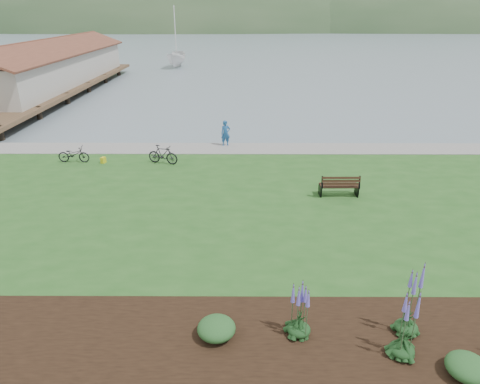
% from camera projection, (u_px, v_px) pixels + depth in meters
% --- Properties ---
extents(ground, '(600.00, 600.00, 0.00)m').
position_uv_depth(ground, '(246.00, 202.00, 19.75)').
color(ground, slate).
rests_on(ground, ground).
extents(lawn, '(34.00, 20.00, 0.40)m').
position_uv_depth(lawn, '(246.00, 218.00, 17.83)').
color(lawn, '#23531D').
rests_on(lawn, ground).
extents(shoreline_path, '(34.00, 2.20, 0.03)m').
position_uv_depth(shoreline_path, '(245.00, 148.00, 25.92)').
color(shoreline_path, gray).
rests_on(shoreline_path, lawn).
extents(garden_bed, '(24.00, 4.40, 0.04)m').
position_uv_depth(garden_bed, '(370.00, 353.00, 10.57)').
color(garden_bed, black).
rests_on(garden_bed, lawn).
extents(far_hillside, '(580.00, 80.00, 38.00)m').
position_uv_depth(far_hillside, '(291.00, 30.00, 175.71)').
color(far_hillside, '#35542F').
rests_on(far_hillside, ground).
extents(pier_pavilion, '(8.00, 36.00, 5.40)m').
position_uv_depth(pier_pavilion, '(50.00, 67.00, 44.06)').
color(pier_pavilion, '#4C3826').
rests_on(pier_pavilion, ground).
extents(park_bench, '(1.73, 0.72, 1.07)m').
position_uv_depth(park_bench, '(339.00, 185.00, 19.20)').
color(park_bench, black).
rests_on(park_bench, lawn).
extents(person, '(0.77, 0.62, 1.85)m').
position_uv_depth(person, '(226.00, 131.00, 26.12)').
color(person, '#1E528D').
rests_on(person, lawn).
extents(bicycle_a, '(0.65, 1.74, 0.90)m').
position_uv_depth(bicycle_a, '(74.00, 154.00, 23.50)').
color(bicycle_a, black).
rests_on(bicycle_a, lawn).
extents(bicycle_b, '(0.97, 1.79, 1.04)m').
position_uv_depth(bicycle_b, '(163.00, 155.00, 23.25)').
color(bicycle_b, black).
rests_on(bicycle_b, lawn).
extents(sailboat, '(11.20, 11.38, 27.40)m').
position_uv_depth(sailboat, '(177.00, 68.00, 64.18)').
color(sailboat, silver).
rests_on(sailboat, ground).
extents(pannier, '(0.27, 0.34, 0.32)m').
position_uv_depth(pannier, '(103.00, 160.00, 23.50)').
color(pannier, gold).
rests_on(pannier, lawn).
extents(echium_0, '(0.62, 0.62, 1.98)m').
position_uv_depth(echium_0, '(405.00, 331.00, 10.20)').
color(echium_0, '#123315').
rests_on(echium_0, garden_bed).
extents(echium_1, '(0.62, 0.62, 2.40)m').
position_uv_depth(echium_1, '(411.00, 303.00, 10.86)').
color(echium_1, '#123315').
rests_on(echium_1, garden_bed).
extents(echium_4, '(0.62, 0.62, 1.83)m').
position_uv_depth(echium_4, '(300.00, 310.00, 10.85)').
color(echium_4, '#123315').
rests_on(echium_4, garden_bed).
extents(shrub_0, '(1.00, 1.00, 0.50)m').
position_uv_depth(shrub_0, '(216.00, 328.00, 10.98)').
color(shrub_0, '#1E4C21').
rests_on(shrub_0, garden_bed).
extents(shrub_1, '(0.98, 0.98, 0.49)m').
position_uv_depth(shrub_1, '(467.00, 367.00, 9.80)').
color(shrub_1, '#1E4C21').
rests_on(shrub_1, garden_bed).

